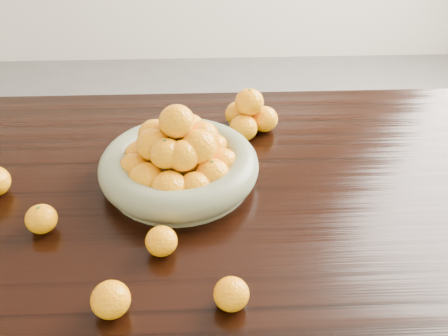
{
  "coord_description": "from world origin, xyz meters",
  "views": [
    {
      "loc": [
        0.01,
        -0.93,
        1.49
      ],
      "look_at": [
        0.05,
        -0.02,
        0.83
      ],
      "focal_mm": 40.0,
      "sensor_mm": 36.0,
      "label": 1
    }
  ],
  "objects_px": {
    "fruit_bowl": "(179,161)",
    "loose_orange_0": "(41,219)",
    "dining_table": "(205,219)",
    "orange_pyramid": "(249,115)"
  },
  "relations": [
    {
      "from": "dining_table",
      "to": "loose_orange_0",
      "type": "height_order",
      "value": "loose_orange_0"
    },
    {
      "from": "orange_pyramid",
      "to": "loose_orange_0",
      "type": "xyz_separation_m",
      "value": [
        -0.47,
        -0.38,
        -0.02
      ]
    },
    {
      "from": "dining_table",
      "to": "orange_pyramid",
      "type": "relative_size",
      "value": 13.14
    },
    {
      "from": "orange_pyramid",
      "to": "loose_orange_0",
      "type": "bearing_deg",
      "value": -140.74
    },
    {
      "from": "fruit_bowl",
      "to": "loose_orange_0",
      "type": "distance_m",
      "value": 0.33
    },
    {
      "from": "dining_table",
      "to": "orange_pyramid",
      "type": "distance_m",
      "value": 0.32
    },
    {
      "from": "loose_orange_0",
      "to": "fruit_bowl",
      "type": "bearing_deg",
      "value": 30.02
    },
    {
      "from": "fruit_bowl",
      "to": "loose_orange_0",
      "type": "relative_size",
      "value": 5.69
    },
    {
      "from": "fruit_bowl",
      "to": "loose_orange_0",
      "type": "xyz_separation_m",
      "value": [
        -0.29,
        -0.17,
        -0.03
      ]
    },
    {
      "from": "dining_table",
      "to": "fruit_bowl",
      "type": "distance_m",
      "value": 0.16
    }
  ]
}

